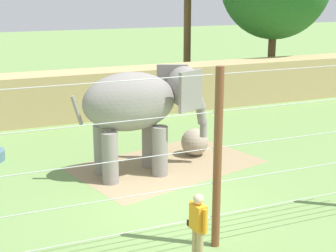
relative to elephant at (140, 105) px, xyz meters
name	(u,v)px	position (x,y,z in m)	size (l,w,h in m)	color
ground_plane	(171,203)	(-0.05, -2.56, -2.20)	(120.00, 120.00, 0.00)	#6B8E4C
dirt_patch	(167,165)	(1.04, 0.33, -2.20)	(5.92, 3.72, 0.01)	#937F5B
embankment_wall	(83,95)	(-0.05, 7.64, -1.14)	(36.00, 1.80, 2.13)	tan
elephant	(140,105)	(0.00, 0.00, 0.00)	(4.50, 1.89, 3.33)	gray
enrichment_ball	(195,142)	(2.32, 0.92, -1.72)	(0.96, 0.96, 0.96)	gray
cable_fence	(217,160)	(-0.04, -5.07, -0.13)	(11.05, 0.19, 4.13)	brown
zookeeper	(198,228)	(-0.81, -5.76, -1.28)	(0.27, 0.58, 1.67)	tan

